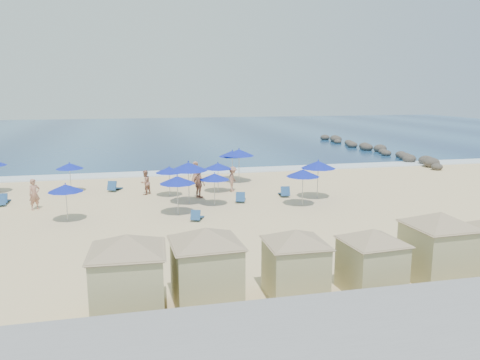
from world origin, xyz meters
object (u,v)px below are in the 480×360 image
cabana_4 (439,237)px  umbrella_9 (232,154)px  cabana_2 (295,254)px  umbrella_10 (318,165)px  umbrella_13 (239,153)px  cabana_3 (372,252)px  umbrella_8 (215,177)px  umbrella_12 (188,167)px  umbrella_3 (66,188)px  beachgoer_3 (233,179)px  beachgoer_4 (195,172)px  cabana_1 (206,256)px  beachgoer_1 (145,182)px  beachgoer_2 (199,184)px  umbrella_5 (169,170)px  umbrella_7 (218,166)px  cabana_0 (128,265)px  beachgoer_0 (34,194)px  rock_jetty (371,148)px  umbrella_4 (70,166)px  umbrella_11 (303,173)px  umbrella_6 (177,180)px  trash_bin (194,252)px

cabana_4 → umbrella_9: 21.24m
cabana_2 → umbrella_10: bearing=64.8°
cabana_2 → umbrella_13: 20.25m
cabana_3 → umbrella_8: cabana_3 is taller
cabana_4 → umbrella_12: cabana_4 is taller
umbrella_3 → cabana_3: bearing=-45.8°
beachgoer_3 → beachgoer_4: beachgoer_3 is taller
cabana_1 → beachgoer_1: cabana_1 is taller
umbrella_8 → beachgoer_2: size_ratio=1.13×
umbrella_5 → umbrella_7: umbrella_7 is taller
cabana_0 → beachgoer_0: bearing=110.2°
rock_jetty → umbrella_7: umbrella_7 is taller
cabana_0 → umbrella_4: size_ratio=2.20×
cabana_2 → cabana_3: bearing=-6.7°
umbrella_13 → umbrella_5: bearing=-146.7°
cabana_2 → umbrella_11: bearing=68.4°
cabana_1 → umbrella_6: 11.55m
umbrella_3 → umbrella_12: bearing=19.6°
umbrella_7 → beachgoer_2: (-1.53, -1.44, -0.93)m
beachgoer_1 → beachgoer_3: bearing=129.4°
umbrella_7 → beachgoer_0: umbrella_7 is taller
umbrella_4 → beachgoer_2: 9.28m
cabana_4 → umbrella_4: cabana_4 is taller
cabana_1 → umbrella_5: (0.09, 16.30, 0.15)m
cabana_0 → umbrella_5: cabana_0 is taller
beachgoer_3 → beachgoer_4: size_ratio=1.03×
beachgoer_3 → umbrella_10: bearing=-99.5°
beachgoer_0 → beachgoer_2: 9.95m
cabana_0 → cabana_2: cabana_0 is taller
cabana_3 → umbrella_10: umbrella_10 is taller
cabana_4 → beachgoer_0: 22.14m
umbrella_11 → cabana_3: bearing=-99.5°
trash_bin → umbrella_4: bearing=138.3°
umbrella_9 → beachgoer_0: 14.84m
beachgoer_0 → umbrella_5: bearing=-26.1°
umbrella_12 → beachgoer_0: (-9.08, 0.63, -1.43)m
cabana_2 → umbrella_9: 21.20m
umbrella_9 → umbrella_8: bearing=-109.6°
umbrella_11 → cabana_1: bearing=-123.3°
beachgoer_2 → cabana_2: bearing=149.9°
cabana_0 → cabana_4: cabana_0 is taller
umbrella_8 → beachgoer_4: bearing=92.0°
rock_jetty → umbrella_11: size_ratio=11.35×
umbrella_6 → umbrella_3: bearing=-179.3°
umbrella_9 → beachgoer_2: 6.65m
cabana_1 → beachgoer_4: size_ratio=2.69×
cabana_3 → umbrella_6: bearing=115.0°
cabana_2 → umbrella_3: 14.57m
umbrella_6 → umbrella_7: bearing=58.1°
umbrella_11 → beachgoer_0: 16.06m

